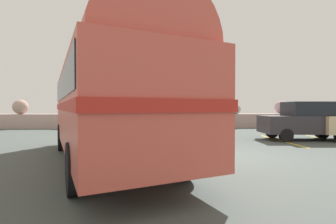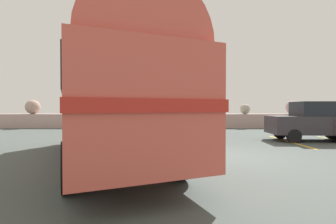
% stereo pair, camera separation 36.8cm
% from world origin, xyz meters
% --- Properties ---
extents(ground, '(32.00, 26.00, 0.02)m').
position_xyz_m(ground, '(0.00, 0.00, 0.01)').
color(ground, '#48514D').
extents(breakwater, '(31.36, 2.13, 2.49)m').
position_xyz_m(breakwater, '(-0.31, 11.78, 0.68)').
color(breakwater, '#B4958E').
rests_on(breakwater, ground).
extents(vintage_coach, '(5.55, 8.84, 3.70)m').
position_xyz_m(vintage_coach, '(-3.59, -0.63, 2.05)').
color(vintage_coach, black).
rests_on(vintage_coach, ground).
extents(parked_car_nearest, '(4.17, 1.87, 1.86)m').
position_xyz_m(parked_car_nearest, '(5.18, 3.79, 0.97)').
color(parked_car_nearest, black).
rests_on(parked_car_nearest, ground).
extents(lamp_post, '(1.13, 0.34, 5.79)m').
position_xyz_m(lamp_post, '(0.75, 7.19, 3.30)').
color(lamp_post, '#5B5B60').
rests_on(lamp_post, ground).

